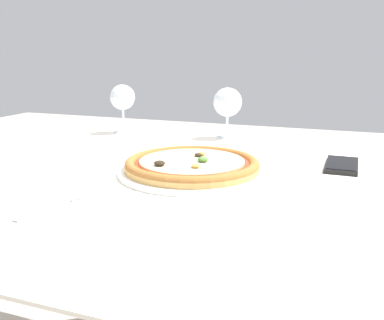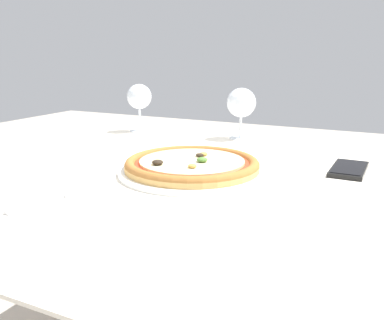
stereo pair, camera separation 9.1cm
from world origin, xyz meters
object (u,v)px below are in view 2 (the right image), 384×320
(cell_phone, at_px, (349,169))
(pizza_plate, at_px, (192,166))
(wine_glass_far_left, at_px, (241,104))
(dining_table, at_px, (263,217))
(wine_glass_far_right, at_px, (139,98))
(fork, at_px, (52,199))

(cell_phone, bearing_deg, pizza_plate, -151.12)
(pizza_plate, distance_m, wine_glass_far_left, 0.42)
(dining_table, xyz_separation_m, cell_phone, (0.14, 0.15, 0.08))
(pizza_plate, relative_size, wine_glass_far_right, 2.05)
(pizza_plate, relative_size, fork, 1.87)
(dining_table, bearing_deg, pizza_plate, -175.79)
(fork, height_order, wine_glass_far_right, wine_glass_far_right)
(wine_glass_far_left, bearing_deg, fork, -99.43)
(dining_table, height_order, cell_phone, cell_phone)
(wine_glass_far_left, relative_size, wine_glass_far_right, 0.99)
(dining_table, distance_m, wine_glass_far_right, 0.67)
(wine_glass_far_left, bearing_deg, cell_phone, -35.33)
(cell_phone, bearing_deg, fork, -136.35)
(wine_glass_far_right, bearing_deg, cell_phone, -17.26)
(dining_table, height_order, wine_glass_far_left, wine_glass_far_left)
(pizza_plate, distance_m, cell_phone, 0.35)
(fork, relative_size, cell_phone, 1.17)
(fork, height_order, wine_glass_far_left, wine_glass_far_left)
(dining_table, distance_m, wine_glass_far_left, 0.48)
(pizza_plate, relative_size, wine_glass_far_left, 2.08)
(dining_table, distance_m, pizza_plate, 0.18)
(fork, bearing_deg, pizza_plate, 60.66)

